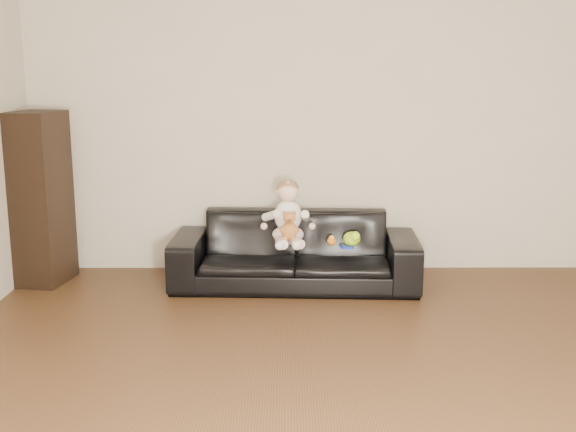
{
  "coord_description": "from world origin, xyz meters",
  "views": [
    {
      "loc": [
        -0.28,
        -3.49,
        1.83
      ],
      "look_at": [
        -0.26,
        2.15,
        0.61
      ],
      "focal_mm": 45.0,
      "sensor_mm": 36.0,
      "label": 1
    }
  ],
  "objects_px": {
    "cabinet": "(41,198)",
    "toy_rattle": "(332,241)",
    "sofa": "(295,251)",
    "toy_green": "(352,239)",
    "teddy_bear": "(289,226)",
    "baby": "(288,216)",
    "toy_blue_disc": "(347,247)"
  },
  "relations": [
    {
      "from": "baby",
      "to": "toy_rattle",
      "type": "distance_m",
      "value": 0.4
    },
    {
      "from": "toy_green",
      "to": "toy_blue_disc",
      "type": "bearing_deg",
      "value": -122.49
    },
    {
      "from": "sofa",
      "to": "toy_green",
      "type": "relative_size",
      "value": 12.14
    },
    {
      "from": "sofa",
      "to": "teddy_bear",
      "type": "height_order",
      "value": "teddy_bear"
    },
    {
      "from": "baby",
      "to": "toy_blue_disc",
      "type": "relative_size",
      "value": 4.7
    },
    {
      "from": "sofa",
      "to": "teddy_bear",
      "type": "relative_size",
      "value": 8.7
    },
    {
      "from": "cabinet",
      "to": "teddy_bear",
      "type": "relative_size",
      "value": 6.18
    },
    {
      "from": "teddy_bear",
      "to": "sofa",
      "type": "bearing_deg",
      "value": 54.1
    },
    {
      "from": "toy_green",
      "to": "toy_rattle",
      "type": "height_order",
      "value": "toy_green"
    },
    {
      "from": "cabinet",
      "to": "toy_green",
      "type": "height_order",
      "value": "cabinet"
    },
    {
      "from": "toy_rattle",
      "to": "toy_blue_disc",
      "type": "bearing_deg",
      "value": -30.21
    },
    {
      "from": "toy_green",
      "to": "cabinet",
      "type": "bearing_deg",
      "value": 173.2
    },
    {
      "from": "teddy_bear",
      "to": "toy_green",
      "type": "relative_size",
      "value": 1.4
    },
    {
      "from": "toy_rattle",
      "to": "toy_blue_disc",
      "type": "distance_m",
      "value": 0.14
    },
    {
      "from": "cabinet",
      "to": "teddy_bear",
      "type": "height_order",
      "value": "cabinet"
    },
    {
      "from": "sofa",
      "to": "teddy_bear",
      "type": "bearing_deg",
      "value": -97.65
    },
    {
      "from": "sofa",
      "to": "toy_rattle",
      "type": "bearing_deg",
      "value": -32.19
    },
    {
      "from": "toy_rattle",
      "to": "toy_green",
      "type": "bearing_deg",
      "value": -1.69
    },
    {
      "from": "toy_blue_disc",
      "to": "sofa",
      "type": "bearing_deg",
      "value": 146.64
    },
    {
      "from": "baby",
      "to": "toy_blue_disc",
      "type": "distance_m",
      "value": 0.54
    },
    {
      "from": "sofa",
      "to": "toy_blue_disc",
      "type": "distance_m",
      "value": 0.5
    },
    {
      "from": "sofa",
      "to": "baby",
      "type": "bearing_deg",
      "value": -114.91
    },
    {
      "from": "teddy_bear",
      "to": "toy_blue_disc",
      "type": "relative_size",
      "value": 2.13
    },
    {
      "from": "sofa",
      "to": "cabinet",
      "type": "height_order",
      "value": "cabinet"
    },
    {
      "from": "toy_green",
      "to": "teddy_bear",
      "type": "bearing_deg",
      "value": -172.84
    },
    {
      "from": "cabinet",
      "to": "toy_rattle",
      "type": "distance_m",
      "value": 2.42
    },
    {
      "from": "cabinet",
      "to": "baby",
      "type": "height_order",
      "value": "cabinet"
    },
    {
      "from": "toy_green",
      "to": "toy_blue_disc",
      "type": "height_order",
      "value": "toy_green"
    },
    {
      "from": "cabinet",
      "to": "teddy_bear",
      "type": "bearing_deg",
      "value": -0.76
    },
    {
      "from": "teddy_bear",
      "to": "toy_blue_disc",
      "type": "distance_m",
      "value": 0.48
    },
    {
      "from": "sofa",
      "to": "toy_blue_disc",
      "type": "height_order",
      "value": "sofa"
    },
    {
      "from": "toy_rattle",
      "to": "toy_blue_disc",
      "type": "height_order",
      "value": "toy_rattle"
    }
  ]
}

